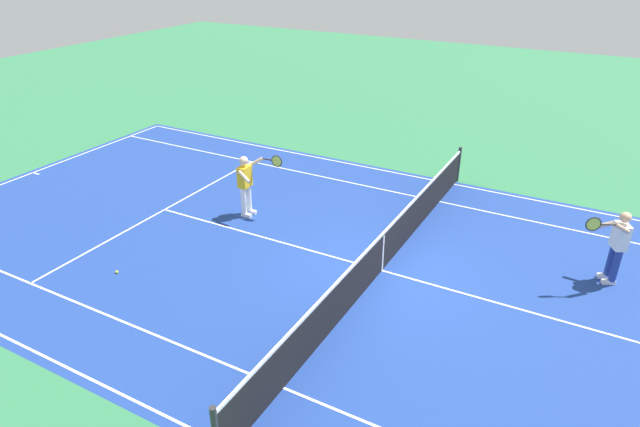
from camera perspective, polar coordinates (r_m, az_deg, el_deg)
name	(u,v)px	position (r m, az deg, el deg)	size (l,w,h in m)	color
ground_plane	(381,270)	(12.53, 6.31, -5.82)	(60.00, 60.00, 0.00)	#2D7247
court_slab	(381,270)	(12.53, 6.31, -5.82)	(24.20, 11.40, 0.00)	navy
court_line_markings	(381,270)	(12.52, 6.31, -5.81)	(23.85, 11.05, 0.01)	white
tennis_net	(383,251)	(12.27, 6.42, -3.88)	(0.10, 11.70, 1.08)	#2D2D33
tennis_player_near	(246,183)	(14.62, -7.55, 3.15)	(1.05, 0.78, 1.70)	white
tennis_player_far	(617,243)	(13.17, 28.15, -2.73)	(0.89, 0.97, 1.70)	navy
tennis_ball	(117,272)	(13.13, -20.10, -5.65)	(0.07, 0.07, 0.07)	#CCE01E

